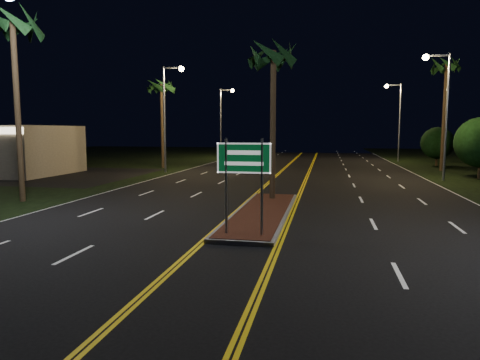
% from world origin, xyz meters
% --- Properties ---
extents(ground, '(120.00, 120.00, 0.00)m').
position_xyz_m(ground, '(0.00, 0.00, 0.00)').
color(ground, black).
rests_on(ground, ground).
extents(median_island, '(2.25, 10.25, 0.17)m').
position_xyz_m(median_island, '(0.00, 7.00, 0.08)').
color(median_island, gray).
rests_on(median_island, ground).
extents(highway_sign, '(1.80, 0.08, 3.20)m').
position_xyz_m(highway_sign, '(0.00, 2.80, 2.40)').
color(highway_sign, gray).
rests_on(highway_sign, ground).
extents(streetlight_left_mid, '(1.91, 0.44, 9.00)m').
position_xyz_m(streetlight_left_mid, '(-10.61, 24.00, 5.66)').
color(streetlight_left_mid, gray).
rests_on(streetlight_left_mid, ground).
extents(streetlight_left_far, '(1.91, 0.44, 9.00)m').
position_xyz_m(streetlight_left_far, '(-10.61, 44.00, 5.66)').
color(streetlight_left_far, gray).
rests_on(streetlight_left_far, ground).
extents(streetlight_right_mid, '(1.91, 0.44, 9.00)m').
position_xyz_m(streetlight_right_mid, '(10.61, 22.00, 5.66)').
color(streetlight_right_mid, gray).
rests_on(streetlight_right_mid, ground).
extents(streetlight_right_far, '(1.91, 0.44, 9.00)m').
position_xyz_m(streetlight_right_far, '(10.61, 42.00, 5.66)').
color(streetlight_right_far, gray).
rests_on(streetlight_right_far, ground).
extents(palm_median, '(2.40, 2.40, 8.30)m').
position_xyz_m(palm_median, '(0.00, 10.50, 7.28)').
color(palm_median, '#382819').
rests_on(palm_median, ground).
extents(palm_left_near, '(2.40, 2.40, 9.80)m').
position_xyz_m(palm_left_near, '(-12.50, 8.00, 8.68)').
color(palm_left_near, '#382819').
rests_on(palm_left_near, ground).
extents(palm_left_far, '(2.40, 2.40, 8.80)m').
position_xyz_m(palm_left_far, '(-12.80, 28.00, 7.75)').
color(palm_left_far, '#382819').
rests_on(palm_left_far, ground).
extents(palm_right_far, '(2.40, 2.40, 10.30)m').
position_xyz_m(palm_right_far, '(12.80, 30.00, 9.14)').
color(palm_right_far, '#382819').
rests_on(palm_right_far, ground).
extents(shrub_far, '(3.24, 3.24, 3.96)m').
position_xyz_m(shrub_far, '(13.80, 36.00, 2.34)').
color(shrub_far, '#382819').
rests_on(shrub_far, ground).
extents(car_near, '(3.14, 5.65, 1.78)m').
position_xyz_m(car_near, '(-4.26, 27.14, 0.89)').
color(car_near, white).
rests_on(car_near, ground).
extents(car_far, '(3.13, 5.65, 1.78)m').
position_xyz_m(car_far, '(-7.36, 34.50, 0.89)').
color(car_far, silver).
rests_on(car_far, ground).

